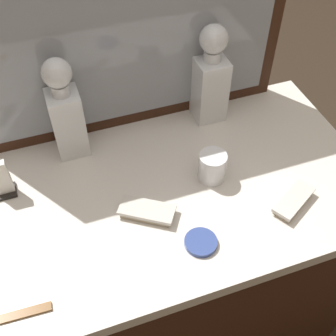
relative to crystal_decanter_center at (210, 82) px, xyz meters
name	(u,v)px	position (x,y,z in m)	size (l,w,h in m)	color
ground_plane	(168,319)	(-0.21, -0.24, -0.96)	(6.00, 6.00, 0.00)	#2D2319
dresser	(168,268)	(-0.21, -0.24, -0.54)	(1.10, 0.62, 0.84)	#381E11
dresser_mirror	(130,29)	(-0.21, 0.05, 0.18)	(0.89, 0.03, 0.61)	#381E11
crystal_decanter_center	(210,82)	(0.00, 0.00, 0.00)	(0.09, 0.09, 0.30)	white
crystal_decanter_rear	(67,117)	(-0.42, -0.01, 0.00)	(0.08, 0.08, 0.30)	white
crystal_tumbler_far_left	(211,166)	(-0.09, -0.24, -0.09)	(0.07, 0.07, 0.08)	white
silver_brush_left	(147,211)	(-0.29, -0.30, -0.11)	(0.15, 0.13, 0.02)	#B7A88C
silver_brush_front	(293,201)	(0.07, -0.40, -0.11)	(0.14, 0.11, 0.02)	#B7A88C
porcelain_dish	(201,242)	(-0.20, -0.43, -0.12)	(0.08, 0.08, 0.01)	#33478C
tortoiseshell_comb	(23,314)	(-0.61, -0.46, -0.12)	(0.12, 0.03, 0.01)	brown
napkin_holder	(2,181)	(-0.61, -0.11, -0.08)	(0.05, 0.05, 0.11)	black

